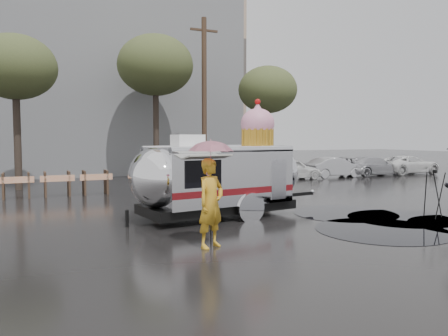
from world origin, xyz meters
name	(u,v)px	position (x,y,z in m)	size (l,w,h in m)	color
ground	(320,232)	(0.00, 0.00, 0.00)	(120.00, 120.00, 0.00)	black
puddles	(396,221)	(2.81, 0.24, 0.01)	(5.87, 6.01, 0.01)	black
grey_building	(65,79)	(-4.00, 24.00, 6.50)	(22.00, 12.00, 13.00)	slate
utility_pole	(204,97)	(2.50, 14.00, 4.62)	(1.60, 0.28, 9.00)	#473323
tree_left	(15,68)	(-7.00, 13.00, 5.48)	(3.64, 3.64, 6.95)	#382D26
tree_mid	(155,66)	(0.00, 15.00, 6.34)	(4.20, 4.20, 8.03)	#382D26
tree_right	(268,90)	(6.00, 13.00, 5.06)	(3.36, 3.36, 6.42)	#382D26
barricade_row	(57,183)	(-5.55, 9.96, 0.52)	(4.30, 0.80, 1.00)	#473323
parked_cars	(358,165)	(11.78, 12.00, 0.72)	(13.20, 1.90, 1.50)	silver
airstream_trailer	(220,174)	(-1.38, 3.04, 1.28)	(6.74, 3.14, 3.65)	silver
person_left	(211,203)	(-3.07, -0.26, 0.96)	(0.69, 0.46, 1.93)	gold
umbrella_pink	(211,158)	(-3.07, -0.26, 1.95)	(1.17, 1.17, 2.35)	pink
tripod	(434,190)	(4.27, 0.22, 0.83)	(0.58, 0.56, 1.43)	black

